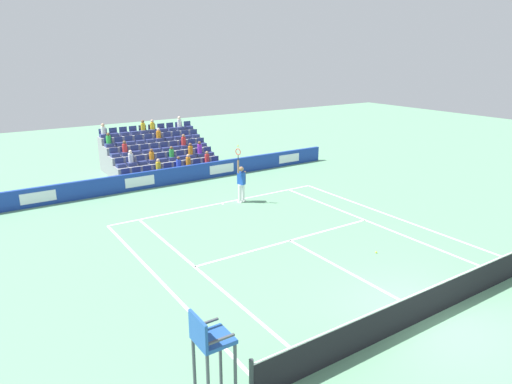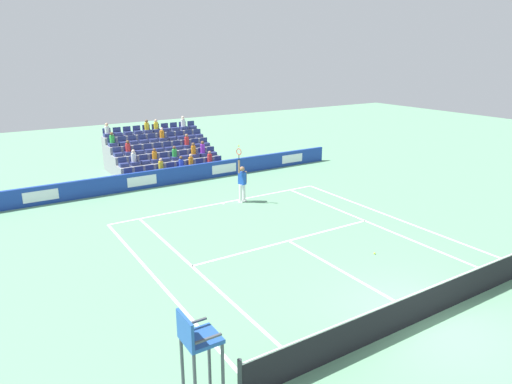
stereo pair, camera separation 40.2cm
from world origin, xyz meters
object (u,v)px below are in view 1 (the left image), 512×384
object	(u,v)px
tennis_net	(432,301)
tennis_player	(241,182)
loose_tennis_ball	(376,252)
umpire_chair	(210,350)

from	to	relation	value
tennis_net	tennis_player	bearing A→B (deg)	-94.64
tennis_player	loose_tennis_ball	world-z (taller)	tennis_player
tennis_net	tennis_player	world-z (taller)	tennis_player
tennis_net	loose_tennis_ball	xyz separation A→B (m)	(-1.93, -3.74, -0.46)
tennis_net	loose_tennis_ball	distance (m)	4.23
loose_tennis_ball	umpire_chair	bearing A→B (deg)	22.28
tennis_net	umpire_chair	distance (m)	6.84
umpire_chair	loose_tennis_ball	bearing A→B (deg)	-157.72
umpire_chair	tennis_player	bearing A→B (deg)	-124.16
umpire_chair	loose_tennis_ball	xyz separation A→B (m)	(-8.69, -3.56, -1.49)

